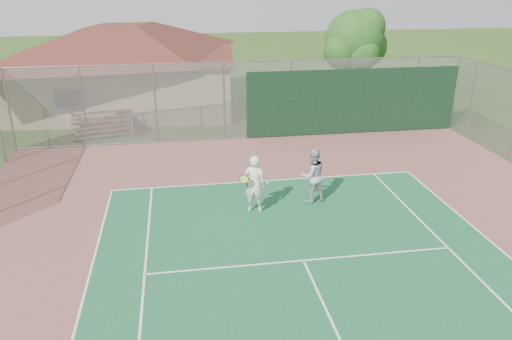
# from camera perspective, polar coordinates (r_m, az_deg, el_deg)

# --- Properties ---
(back_fence) EXTENTS (20.08, 0.11, 3.53)m
(back_fence) POSITION_cam_1_polar(r_m,az_deg,el_deg) (22.85, 4.19, 7.85)
(back_fence) COLOR gray
(back_fence) RESTS_ON ground
(clubhouse) EXTENTS (13.14, 9.35, 5.39)m
(clubhouse) POSITION_cam_1_polar(r_m,az_deg,el_deg) (28.46, -14.94, 12.13)
(clubhouse) COLOR tan
(clubhouse) RESTS_ON ground
(bleachers) EXTENTS (2.99, 2.16, 0.98)m
(bleachers) POSITION_cam_1_polar(r_m,az_deg,el_deg) (24.44, -17.26, 5.05)
(bleachers) COLOR #973922
(bleachers) RESTS_ON ground
(tree) EXTENTS (3.83, 3.63, 5.35)m
(tree) POSITION_cam_1_polar(r_m,az_deg,el_deg) (28.95, 11.31, 14.14)
(tree) COLOR #362313
(tree) RESTS_ON ground
(player_white_front) EXTENTS (0.94, 0.76, 1.87)m
(player_white_front) POSITION_cam_1_polar(r_m,az_deg,el_deg) (15.57, -0.17, -1.65)
(player_white_front) COLOR white
(player_white_front) RESTS_ON ground
(player_grey_back) EXTENTS (1.04, 0.90, 1.84)m
(player_grey_back) POSITION_cam_1_polar(r_m,az_deg,el_deg) (16.38, 6.46, -0.66)
(player_grey_back) COLOR #AAADAF
(player_grey_back) RESTS_ON ground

